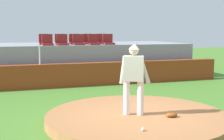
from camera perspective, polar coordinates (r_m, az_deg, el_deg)
The scene contains 19 objects.
ground_plane at distance 8.30m, azimuth 4.45°, elevation -9.34°, with size 60.00×60.00×0.00m, color #487A2A.
pitchers_mound at distance 8.26m, azimuth 4.46°, elevation -8.61°, with size 4.69×4.69×0.22m, color #A3683E.
pitcher at distance 7.93m, azimuth 3.94°, elevation -0.77°, with size 0.76×0.45×1.79m.
baseball at distance 6.88m, azimuth 5.57°, elevation -10.61°, with size 0.07×0.07×0.07m, color white.
fielding_glove at distance 8.03m, azimuth 10.70°, elevation -7.97°, with size 0.30×0.20×0.11m, color brown.
brick_barrier at distance 13.52m, azimuth -5.00°, elevation -0.79°, with size 12.81×0.40×0.98m, color #8D3919.
fence_post_left at distance 13.12m, azimuth -12.93°, elevation 2.74°, with size 0.06×0.06×0.81m, color silver.
fence_post_right at distance 14.17m, azimuth 4.34°, elevation 3.21°, with size 0.06×0.06×0.81m, color silver.
bleacher_platform at distance 16.17m, azimuth -7.32°, elevation 1.75°, with size 11.36×4.36×1.70m, color gray.
stadium_chair_0 at distance 14.24m, azimuth -11.59°, elevation 4.99°, with size 0.48×0.44×0.50m.
stadium_chair_1 at distance 14.34m, azimuth -8.93°, elevation 5.06°, with size 0.48×0.44×0.50m.
stadium_chair_2 at distance 14.48m, azimuth -6.09°, elevation 5.13°, with size 0.48×0.44×0.50m.
stadium_chair_3 at distance 14.64m, azimuth -3.33°, elevation 5.18°, with size 0.48×0.44×0.50m.
stadium_chair_4 at distance 14.86m, azimuth -0.69°, elevation 5.22°, with size 0.48×0.44×0.50m.
stadium_chair_5 at distance 15.17m, azimuth -12.14°, elevation 5.10°, with size 0.48×0.44×0.50m.
stadium_chair_6 at distance 15.27m, azimuth -9.32°, elevation 5.17°, with size 0.48×0.44×0.50m.
stadium_chair_7 at distance 15.35m, azimuth -6.81°, elevation 5.23°, with size 0.48×0.44×0.50m.
stadium_chair_8 at distance 15.52m, azimuth -4.28°, elevation 5.28°, with size 0.48×0.44×0.50m.
stadium_chair_9 at distance 15.72m, azimuth -1.90°, elevation 5.32°, with size 0.48×0.44×0.50m.
Camera 1 is at (-3.12, -7.32, 2.35)m, focal length 50.62 mm.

